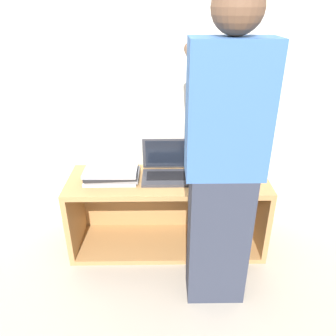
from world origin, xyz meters
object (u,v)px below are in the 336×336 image
laptop_stack_left (112,174)px  laptop_stack_right (223,173)px  laptop_open (168,170)px  person (224,167)px

laptop_stack_left → laptop_stack_right: bearing=-0.3°
laptop_stack_right → laptop_open: bearing=173.4°
laptop_stack_right → person: bearing=-101.9°
laptop_open → laptop_stack_right: laptop_open is taller
laptop_open → laptop_stack_left: laptop_open is taller
laptop_stack_right → person: person is taller
laptop_open → person: size_ratio=0.20×
person → laptop_open: bearing=119.8°
laptop_open → laptop_stack_right: size_ratio=0.94×
laptop_stack_left → laptop_stack_right: same height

